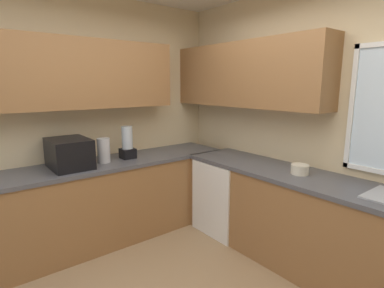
{
  "coord_description": "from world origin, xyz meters",
  "views": [
    {
      "loc": [
        1.49,
        -1.09,
        1.7
      ],
      "look_at": [
        -0.62,
        0.56,
        1.17
      ],
      "focal_mm": 28.42,
      "sensor_mm": 36.0,
      "label": 1
    }
  ],
  "objects": [
    {
      "name": "bowl",
      "position": [
        -0.02,
        1.36,
        0.93
      ],
      "size": [
        0.16,
        0.16,
        0.09
      ],
      "primitive_type": "cylinder",
      "color": "beige",
      "rests_on": "counter_run_back"
    },
    {
      "name": "blender_appliance",
      "position": [
        -1.57,
        0.39,
        1.04
      ],
      "size": [
        0.15,
        0.15,
        0.36
      ],
      "color": "black",
      "rests_on": "counter_run_left"
    },
    {
      "name": "dishwasher",
      "position": [
        -0.91,
        1.33,
        0.42
      ],
      "size": [
        0.6,
        0.6,
        0.84
      ],
      "primitive_type": "cube",
      "color": "white",
      "rests_on": "ground_plane"
    },
    {
      "name": "microwave",
      "position": [
        -1.57,
        -0.24,
        1.03
      ],
      "size": [
        0.48,
        0.36,
        0.29
      ],
      "primitive_type": "cube",
      "color": "black",
      "rests_on": "counter_run_left"
    },
    {
      "name": "room_shell",
      "position": [
        -0.35,
        0.47,
        1.77
      ],
      "size": [
        3.87,
        3.46,
        2.71
      ],
      "color": "beige",
      "rests_on": "ground_plane"
    },
    {
      "name": "counter_run_left",
      "position": [
        -1.57,
        0.0,
        0.44
      ],
      "size": [
        0.65,
        3.07,
        0.88
      ],
      "color": "olive",
      "rests_on": "ground_plane"
    },
    {
      "name": "counter_run_back",
      "position": [
        0.21,
        1.36,
        0.44
      ],
      "size": [
        2.96,
        0.65,
        0.88
      ],
      "color": "olive",
      "rests_on": "ground_plane"
    },
    {
      "name": "kettle",
      "position": [
        -1.55,
        0.11,
        1.01
      ],
      "size": [
        0.13,
        0.13,
        0.26
      ],
      "primitive_type": "cylinder",
      "color": "#B7B7BC",
      "rests_on": "counter_run_left"
    }
  ]
}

